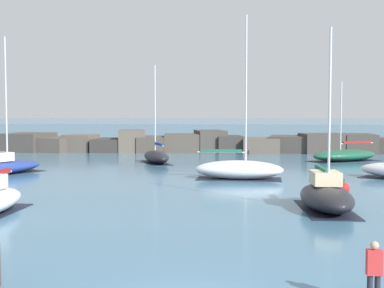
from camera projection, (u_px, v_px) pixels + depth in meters
open_sea_beyond at (230, 131)px, 120.21m from camera, size 400.00×116.00×0.01m
breakwater_jetty at (222, 144)px, 60.44m from camera, size 61.52×7.32×2.46m
foreground_rocks at (24, 286)px, 12.68m from camera, size 18.38×5.47×1.40m
sailboat_moored_1 at (156, 156)px, 47.76m from camera, size 3.73×5.68×8.75m
sailboat_moored_2 at (326, 196)px, 25.37m from camera, size 2.54×5.62×8.54m
sailboat_moored_4 at (1, 166)px, 39.32m from camera, size 5.17×7.27×10.13m
sailboat_moored_5 at (345, 155)px, 49.54m from camera, size 7.33×5.59×7.34m
sailboat_moored_6 at (239, 169)px, 36.71m from camera, size 6.19×2.70×11.15m
mooring_buoy_orange_near at (344, 188)px, 30.17m from camera, size 0.65×0.65×0.85m
person_on_rocks at (374, 270)px, 12.86m from camera, size 0.36×0.22×1.60m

